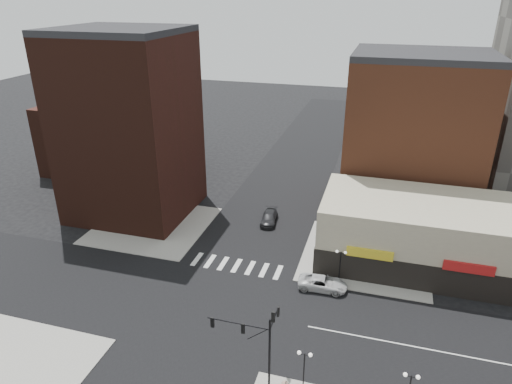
% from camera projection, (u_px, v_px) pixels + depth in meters
% --- Properties ---
extents(ground, '(240.00, 240.00, 0.00)m').
position_uv_depth(ground, '(212.00, 308.00, 47.17)').
color(ground, black).
rests_on(ground, ground).
extents(road_ew, '(200.00, 14.00, 0.02)m').
position_uv_depth(road_ew, '(212.00, 308.00, 47.17)').
color(road_ew, black).
rests_on(road_ew, ground).
extents(road_ns, '(14.00, 200.00, 0.02)m').
position_uv_depth(road_ns, '(212.00, 308.00, 47.16)').
color(road_ns, black).
rests_on(road_ns, ground).
extents(sidewalk_nw, '(15.00, 15.00, 0.12)m').
position_uv_depth(sidewalk_nw, '(153.00, 225.00, 63.54)').
color(sidewalk_nw, gray).
rests_on(sidewalk_nw, ground).
extents(sidewalk_ne, '(15.00, 15.00, 0.12)m').
position_uv_depth(sidewalk_ne, '(365.00, 256.00, 56.16)').
color(sidewalk_ne, gray).
rests_on(sidewalk_ne, ground).
extents(building_nw, '(16.00, 15.00, 25.00)m').
position_uv_depth(building_nw, '(129.00, 129.00, 63.10)').
color(building_nw, '#351811').
rests_on(building_nw, ground).
extents(building_nw_low, '(20.00, 18.00, 12.00)m').
position_uv_depth(building_nw_low, '(114.00, 135.00, 82.65)').
color(building_nw_low, '#351811').
rests_on(building_nw_low, ground).
extents(building_ne_midrise, '(18.00, 15.00, 22.00)m').
position_uv_depth(building_ne_midrise, '(413.00, 139.00, 63.69)').
color(building_ne_midrise, brown).
rests_on(building_ne_midrise, ground).
extents(building_ne_row, '(24.20, 12.20, 8.00)m').
position_uv_depth(building_ne_row, '(424.00, 239.00, 53.62)').
color(building_ne_row, '#B6AE90').
rests_on(building_ne_row, ground).
extents(traffic_signal, '(5.59, 3.09, 7.77)m').
position_uv_depth(traffic_signal, '(259.00, 335.00, 36.44)').
color(traffic_signal, black).
rests_on(traffic_signal, ground).
extents(street_lamp_se_a, '(1.22, 0.32, 4.16)m').
position_uv_depth(street_lamp_se_a, '(304.00, 362.00, 36.01)').
color(street_lamp_se_a, black).
rests_on(street_lamp_se_a, sidewalk_se).
extents(street_lamp_se_b, '(1.22, 0.32, 4.16)m').
position_uv_depth(street_lamp_se_b, '(410.00, 384.00, 33.98)').
color(street_lamp_se_b, black).
rests_on(street_lamp_se_b, sidewalk_se).
extents(street_lamp_ne, '(1.22, 0.32, 4.16)m').
position_uv_depth(street_lamp_ne, '(341.00, 258.00, 49.78)').
color(street_lamp_ne, black).
rests_on(street_lamp_ne, sidewalk_ne).
extents(white_suv, '(5.44, 2.68, 1.49)m').
position_uv_depth(white_suv, '(323.00, 283.00, 49.91)').
color(white_suv, silver).
rests_on(white_suv, ground).
extents(dark_sedan_north, '(2.58, 5.22, 1.46)m').
position_uv_depth(dark_sedan_north, '(269.00, 218.00, 64.14)').
color(dark_sedan_north, black).
rests_on(dark_sedan_north, ground).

